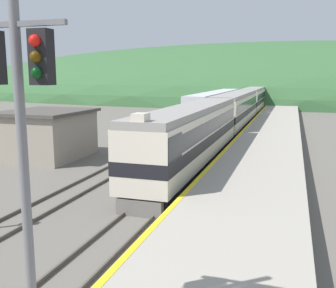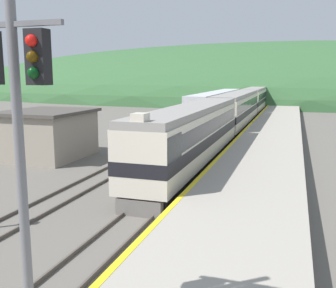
% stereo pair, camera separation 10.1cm
% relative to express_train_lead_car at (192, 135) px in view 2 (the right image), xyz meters
% --- Properties ---
extents(track_main, '(1.52, 180.00, 0.16)m').
position_rel_express_train_lead_car_xyz_m(track_main, '(0.00, 44.06, -2.29)').
color(track_main, '#4C443D').
rests_on(track_main, ground).
extents(track_siding, '(1.52, 180.00, 0.16)m').
position_rel_express_train_lead_car_xyz_m(track_siding, '(-4.86, 44.06, -2.29)').
color(track_siding, '#4C443D').
rests_on(track_siding, ground).
extents(platform, '(5.47, 140.00, 1.04)m').
position_rel_express_train_lead_car_xyz_m(platform, '(4.52, 24.06, -1.86)').
color(platform, '#9E9689').
rests_on(platform, ground).
extents(distant_hills, '(224.15, 100.87, 31.76)m').
position_rel_express_train_lead_car_xyz_m(distant_hills, '(0.00, 97.83, -2.37)').
color(distant_hills, '#335B33').
rests_on(distant_hills, ground).
extents(station_shed, '(5.93, 6.87, 3.71)m').
position_rel_express_train_lead_car_xyz_m(station_shed, '(-11.71, 0.47, -0.50)').
color(station_shed, gray).
rests_on(station_shed, ground).
extents(express_train_lead_car, '(2.86, 19.86, 4.70)m').
position_rel_express_train_lead_car_xyz_m(express_train_lead_car, '(0.00, 0.00, 0.00)').
color(express_train_lead_car, black).
rests_on(express_train_lead_car, ground).
extents(carriage_second, '(2.85, 21.19, 4.34)m').
position_rel_express_train_lead_car_xyz_m(carriage_second, '(0.00, 21.64, -0.01)').
color(carriage_second, black).
rests_on(carriage_second, ground).
extents(carriage_third, '(2.85, 21.19, 4.34)m').
position_rel_express_train_lead_car_xyz_m(carriage_third, '(0.00, 43.71, -0.01)').
color(carriage_third, black).
rests_on(carriage_third, ground).
extents(carriage_fourth, '(2.85, 21.19, 4.34)m').
position_rel_express_train_lead_car_xyz_m(carriage_fourth, '(0.00, 65.77, -0.01)').
color(carriage_fourth, black).
rests_on(carriage_fourth, ground).
extents(siding_train, '(2.90, 40.05, 3.91)m').
position_rel_express_train_lead_car_xyz_m(siding_train, '(-4.86, 39.73, -0.35)').
color(siding_train, black).
rests_on(siding_train, ground).
extents(signal_mast_main, '(2.20, 0.42, 8.18)m').
position_rel_express_train_lead_car_xyz_m(signal_mast_main, '(1.42, -19.12, 3.01)').
color(signal_mast_main, slate).
rests_on(signal_mast_main, ground).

